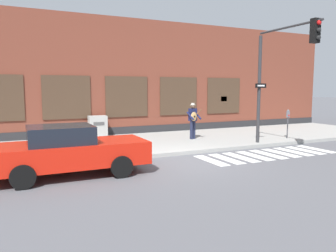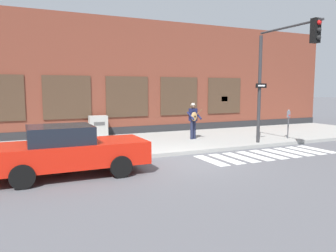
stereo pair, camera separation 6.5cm
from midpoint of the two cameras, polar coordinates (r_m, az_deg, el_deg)
ground_plane at (r=11.74m, az=3.71°, el=-6.38°), size 160.00×160.00×0.00m
sidewalk at (r=15.43m, az=-3.62°, el=-2.98°), size 28.00×5.81×0.15m
building_backdrop at (r=19.87m, az=-8.82°, el=8.08°), size 28.00×4.06×6.38m
crosswalk at (r=13.72m, az=17.15°, el=-4.75°), size 5.78×1.90×0.01m
red_car at (r=10.31m, az=-16.93°, el=-4.10°), size 4.60×1.99×1.53m
busker at (r=16.05m, az=4.55°, el=1.29°), size 0.76×0.61×1.77m
traffic_light at (r=14.56m, az=19.17°, el=10.22°), size 0.60×3.38×5.00m
parking_meter at (r=17.30m, az=20.33°, el=1.07°), size 0.13×0.11×1.44m
utility_box at (r=17.18m, az=-11.95°, el=-0.04°), size 0.91×0.56×1.09m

